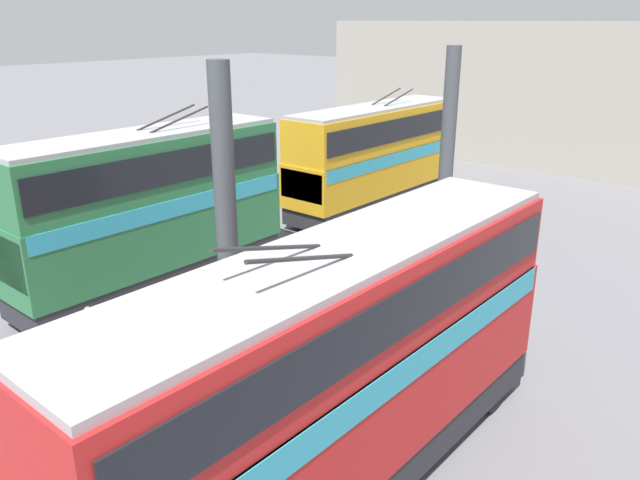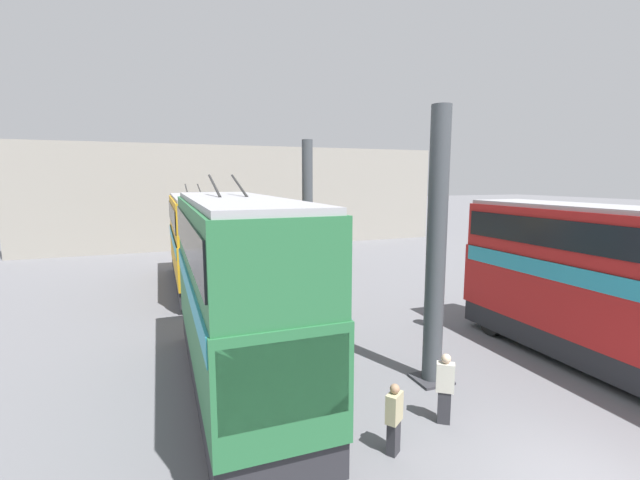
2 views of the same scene
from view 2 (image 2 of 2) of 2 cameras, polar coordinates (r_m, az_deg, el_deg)
depot_back_wall at (r=37.44m, az=-9.58°, el=5.69°), size 0.50×36.00×8.63m
support_column_near at (r=12.43m, az=15.21°, el=-1.70°), size 0.99×0.99×7.84m
support_column_far at (r=22.30m, az=-1.68°, el=2.85°), size 0.99×0.99×7.84m
bus_left_near at (r=15.18m, az=36.46°, el=-4.80°), size 11.44×2.54×5.67m
bus_right_near at (r=11.76m, az=-11.06°, el=-5.75°), size 9.55×2.54×6.00m
bus_right_far at (r=24.09m, az=-16.09°, el=0.57°), size 10.41×2.54×5.57m
person_aisle_foreground at (r=11.23m, az=16.31°, el=-18.24°), size 0.44×0.48×1.75m
person_aisle_midway at (r=18.54m, az=0.41°, el=-7.59°), size 0.45×0.29×1.58m
person_by_right_row at (r=9.97m, az=9.84°, el=-22.27°), size 0.44×0.48×1.58m
oil_drum at (r=18.04m, az=14.63°, el=-9.51°), size 0.64×0.64×0.94m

